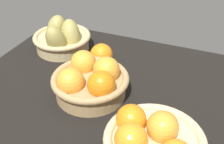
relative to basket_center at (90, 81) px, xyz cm
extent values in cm
cube|color=black|center=(-1.48, -4.04, -6.58)|extent=(84.00, 72.00, 3.00)
cylinder|color=tan|center=(0.09, -0.09, -2.19)|extent=(20.99, 20.99, 5.78)
torus|color=tan|center=(0.09, -0.09, 0.70)|extent=(23.07, 23.07, 2.08)
sphere|color=#F49E33|center=(-3.75, -3.19, 2.79)|extent=(7.98, 7.98, 7.98)
sphere|color=#F49E33|center=(3.57, 5.27, 2.21)|extent=(7.98, 7.98, 7.98)
sphere|color=#F49E33|center=(4.70, -4.93, 2.09)|extent=(7.98, 7.98, 7.98)
sphere|color=orange|center=(-5.15, 3.50, 2.37)|extent=(7.98, 7.98, 7.98)
torus|color=#D3BC8C|center=(-23.42, 14.95, 0.18)|extent=(23.48, 23.48, 2.15)
sphere|color=#F49E33|center=(-24.46, 12.77, 2.47)|extent=(7.41, 7.41, 7.41)
sphere|color=orange|center=(-18.93, 18.57, 2.09)|extent=(7.41, 7.41, 7.41)
sphere|color=orange|center=(-16.89, 12.44, 1.68)|extent=(7.41, 7.41, 7.41)
cylinder|color=tan|center=(22.32, -21.10, -2.44)|extent=(19.91, 19.91, 5.29)
torus|color=tan|center=(22.32, -21.10, 0.21)|extent=(21.78, 21.78, 1.87)
ellipsoid|color=#9E934C|center=(20.55, -14.80, 1.59)|extent=(10.77, 12.23, 13.72)
ellipsoid|color=#9E934C|center=(17.99, -20.44, 1.94)|extent=(12.54, 13.49, 13.70)
ellipsoid|color=#9E934C|center=(25.40, -22.55, 2.19)|extent=(11.24, 12.30, 12.46)
sphere|color=orange|center=(3.83, -16.41, -1.11)|extent=(7.95, 7.95, 7.95)
camera|label=1|loc=(-30.62, 57.80, 47.51)|focal=43.93mm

